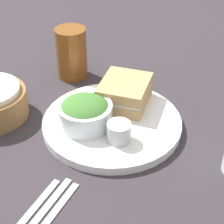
# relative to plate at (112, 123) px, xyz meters

# --- Properties ---
(ground_plane) EXTENTS (4.00, 4.00, 0.00)m
(ground_plane) POSITION_rel_plate_xyz_m (0.00, 0.00, -0.01)
(ground_plane) COLOR #2D282D
(plate) EXTENTS (0.30, 0.30, 0.02)m
(plate) POSITION_rel_plate_xyz_m (0.00, 0.00, 0.00)
(plate) COLOR silver
(plate) RESTS_ON ground_plane
(sandwich) EXTENTS (0.13, 0.12, 0.06)m
(sandwich) POSITION_rel_plate_xyz_m (0.07, -0.00, 0.04)
(sandwich) COLOR tan
(sandwich) RESTS_ON plate
(salad_bowl) EXTENTS (0.12, 0.12, 0.06)m
(salad_bowl) POSITION_rel_plate_xyz_m (-0.04, 0.05, 0.04)
(salad_bowl) COLOR white
(salad_bowl) RESTS_ON plate
(dressing_cup) EXTENTS (0.05, 0.05, 0.04)m
(dressing_cup) POSITION_rel_plate_xyz_m (-0.06, -0.04, 0.03)
(dressing_cup) COLOR #B7B7BC
(dressing_cup) RESTS_ON plate
(orange_wedge) EXTENTS (0.04, 0.04, 0.04)m
(orange_wedge) POSITION_rel_plate_xyz_m (0.01, 0.09, 0.03)
(orange_wedge) COLOR orange
(orange_wedge) RESTS_ON plate
(drink_glass) EXTENTS (0.08, 0.08, 0.13)m
(drink_glass) POSITION_rel_plate_xyz_m (0.16, 0.19, 0.06)
(drink_glass) COLOR brown
(drink_glass) RESTS_ON ground_plane
(fork) EXTENTS (0.16, 0.02, 0.01)m
(fork) POSITION_rel_plate_xyz_m (-0.26, -0.01, -0.01)
(fork) COLOR silver
(fork) RESTS_ON ground_plane
(knife) EXTENTS (0.17, 0.02, 0.01)m
(knife) POSITION_rel_plate_xyz_m (-0.26, 0.01, -0.01)
(knife) COLOR silver
(knife) RESTS_ON ground_plane
(spoon) EXTENTS (0.14, 0.02, 0.01)m
(spoon) POSITION_rel_plate_xyz_m (-0.26, 0.03, -0.01)
(spoon) COLOR silver
(spoon) RESTS_ON ground_plane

